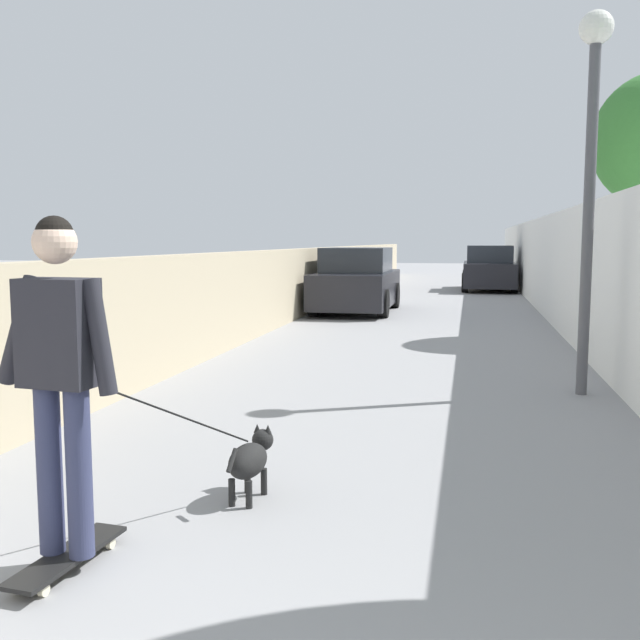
{
  "coord_description": "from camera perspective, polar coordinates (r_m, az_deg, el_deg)",
  "views": [
    {
      "loc": [
        -0.24,
        -1.0,
        1.71
      ],
      "look_at": [
        5.96,
        0.31,
        1.0
      ],
      "focal_mm": 39.81,
      "sensor_mm": 36.0,
      "label": 1
    }
  ],
  "objects": [
    {
      "name": "lamp_post",
      "position": [
        8.39,
        21.01,
        13.75
      ],
      "size": [
        0.36,
        0.36,
        4.13
      ],
      "color": "#4C4C51",
      "rests_on": "ground"
    },
    {
      "name": "car_far",
      "position": [
        25.1,
        13.43,
        3.96
      ],
      "size": [
        3.91,
        1.8,
        1.54
      ],
      "color": "black",
      "rests_on": "ground"
    },
    {
      "name": "person_skateboarder",
      "position": [
        3.83,
        -20.21,
        -2.94
      ],
      "size": [
        0.25,
        0.71,
        1.75
      ],
      "color": "#333859",
      "rests_on": "skateboard"
    },
    {
      "name": "fence_right",
      "position": [
        12.38,
        20.31,
        3.35
      ],
      "size": [
        48.0,
        0.3,
        2.27
      ],
      "primitive_type": "cube",
      "color": "white",
      "rests_on": "ground"
    },
    {
      "name": "skateboard",
      "position": [
        4.12,
        -19.62,
        -17.47
      ],
      "size": [
        0.82,
        0.27,
        0.08
      ],
      "color": "black",
      "rests_on": "ground"
    },
    {
      "name": "dog",
      "position": [
        4.81,
        -5.69,
        -11.02
      ],
      "size": [
        1.48,
        0.76,
        1.06
      ],
      "color": "black",
      "rests_on": "ground"
    },
    {
      "name": "car_near",
      "position": [
        17.05,
        2.96,
        3.05
      ],
      "size": [
        3.88,
        1.8,
        1.54
      ],
      "color": "black",
      "rests_on": "ground"
    },
    {
      "name": "wall_left",
      "position": [
        12.85,
        -5.33,
        2.15
      ],
      "size": [
        48.0,
        0.3,
        1.53
      ],
      "primitive_type": "cube",
      "color": "tan",
      "rests_on": "ground"
    },
    {
      "name": "ground_plane",
      "position": [
        14.37,
        7.85,
        -0.48
      ],
      "size": [
        80.0,
        80.0,
        0.0
      ],
      "primitive_type": "plane",
      "color": "gray"
    }
  ]
}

